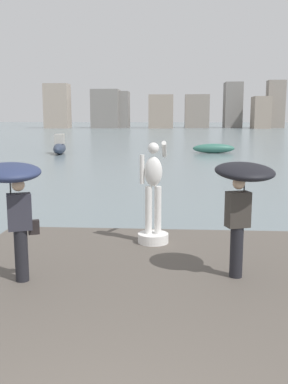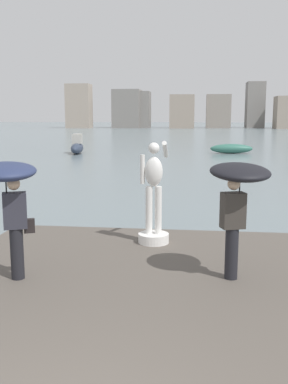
# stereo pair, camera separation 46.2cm
# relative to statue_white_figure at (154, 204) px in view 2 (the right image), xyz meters

# --- Properties ---
(ground_plane) EXTENTS (400.00, 400.00, 0.00)m
(ground_plane) POSITION_rel_statue_white_figure_xyz_m (-0.18, 33.40, -1.25)
(ground_plane) COLOR slate
(pier) EXTENTS (6.83, 10.78, 0.40)m
(pier) POSITION_rel_statue_white_figure_xyz_m (-0.18, -4.21, -1.05)
(pier) COLOR #564F47
(pier) RESTS_ON ground
(statue_white_figure) EXTENTS (0.67, 0.90, 2.21)m
(statue_white_figure) POSITION_rel_statue_white_figure_xyz_m (0.00, 0.00, 0.00)
(statue_white_figure) COLOR white
(statue_white_figure) RESTS_ON pier
(onlooker_left) EXTENTS (1.32, 1.33, 2.01)m
(onlooker_left) POSITION_rel_statue_white_figure_xyz_m (-2.16, -2.45, 0.72)
(onlooker_left) COLOR black
(onlooker_left) RESTS_ON pier
(onlooker_right) EXTENTS (1.27, 1.29, 2.00)m
(onlooker_right) POSITION_rel_statue_white_figure_xyz_m (1.59, -1.95, 0.70)
(onlooker_right) COLOR black
(onlooker_right) RESTS_ON pier
(boat_mid) EXTENTS (3.62, 1.23, 0.81)m
(boat_mid) POSITION_rel_statue_white_figure_xyz_m (3.75, 29.07, -0.84)
(boat_mid) COLOR #336B5B
(boat_mid) RESTS_ON ground
(boat_rightward) EXTENTS (1.48, 3.81, 1.64)m
(boat_rightward) POSITION_rel_statue_white_figure_xyz_m (-9.23, 27.43, -0.64)
(boat_rightward) COLOR #2D384C
(boat_rightward) RESTS_ON ground
(distant_skyline) EXTENTS (63.67, 14.19, 12.61)m
(distant_skyline) POSITION_rel_statue_white_figure_xyz_m (-2.83, 112.35, 3.88)
(distant_skyline) COLOR #A89989
(distant_skyline) RESTS_ON ground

